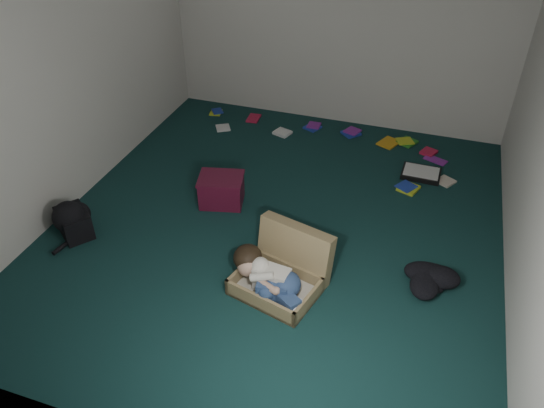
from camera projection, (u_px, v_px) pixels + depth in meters
The scene contains 11 objects.
floor at pixel (277, 225), 4.94m from camera, with size 4.50×4.50×0.00m, color #10302F.
wall_back at pixel (340, 15), 5.89m from camera, with size 4.50×4.50×0.00m, color silver.
wall_front at pixel (128, 292), 2.45m from camera, with size 4.50×4.50×0.00m, color silver.
wall_left at pixel (63, 66), 4.69m from camera, with size 4.50×4.50×0.00m, color silver.
suitcase at pixel (284, 270), 4.25m from camera, with size 0.78×0.77×0.47m.
person at pixel (268, 276), 4.13m from camera, with size 0.66×0.46×0.29m.
maroon_bin at pixel (222, 190), 5.15m from camera, with size 0.49×0.43×0.30m.
backpack at pixel (74, 222), 4.77m from camera, with size 0.44×0.35×0.26m, color black, non-canonical shape.
clothing_pile at pixel (427, 276), 4.30m from camera, with size 0.40×0.33×0.13m, color black, non-canonical shape.
paper_tray at pixel (421, 173), 5.61m from camera, with size 0.40×0.31×0.06m.
book_scatter at pixel (341, 142), 6.19m from camera, with size 3.10×1.21×0.02m.
Camera 1 is at (1.19, -3.68, 3.08)m, focal length 35.00 mm.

